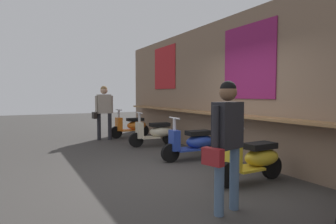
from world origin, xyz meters
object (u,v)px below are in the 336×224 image
object	(u,v)px
scooter_blue	(194,143)
scooter_yellow	(255,159)
scooter_orange	(132,126)
shopper_with_handbag	(227,134)
scooter_cream	(156,132)
shopper_browsing	(104,107)

from	to	relation	value
scooter_blue	scooter_yellow	xyz separation A→B (m)	(1.87, 0.00, 0.00)
scooter_orange	shopper_with_handbag	distance (m)	6.70
scooter_cream	shopper_browsing	world-z (taller)	shopper_browsing
scooter_yellow	shopper_with_handbag	size ratio (longest dim) A/B	0.86
scooter_cream	scooter_yellow	distance (m)	3.87
scooter_blue	shopper_with_handbag	bearing A→B (deg)	68.04
scooter_orange	shopper_with_handbag	xyz separation A→B (m)	(6.56, -1.22, 0.59)
scooter_blue	scooter_orange	bearing A→B (deg)	-87.23
scooter_yellow	shopper_browsing	xyz separation A→B (m)	(-5.63, -1.01, 0.68)
scooter_orange	shopper_browsing	bearing A→B (deg)	4.11
shopper_with_handbag	scooter_cream	bearing A→B (deg)	149.58
scooter_cream	scooter_blue	bearing A→B (deg)	94.56
scooter_orange	scooter_blue	xyz separation A→B (m)	(3.90, 0.00, 0.00)
scooter_orange	shopper_with_handbag	bearing A→B (deg)	75.58
scooter_orange	scooter_cream	bearing A→B (deg)	86.15
scooter_blue	shopper_browsing	xyz separation A→B (m)	(-3.76, -1.01, 0.68)
scooter_yellow	shopper_browsing	size ratio (longest dim) A/B	0.81
scooter_blue	shopper_with_handbag	world-z (taller)	shopper_with_handbag
scooter_yellow	scooter_orange	bearing A→B (deg)	-92.34
scooter_cream	scooter_yellow	size ratio (longest dim) A/B	1.00
shopper_with_handbag	scooter_orange	bearing A→B (deg)	153.75
scooter_yellow	shopper_with_handbag	xyz separation A→B (m)	(0.79, -1.22, 0.59)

